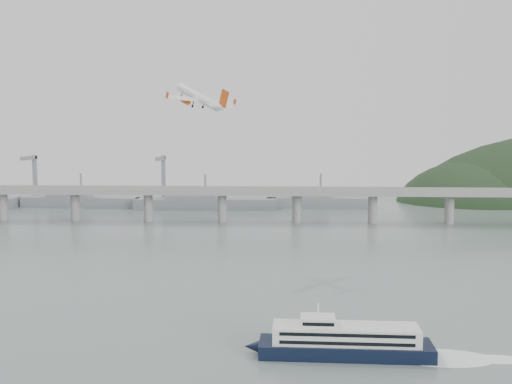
{
  "coord_description": "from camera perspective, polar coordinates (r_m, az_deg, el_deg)",
  "views": [
    {
      "loc": [
        12.53,
        -195.19,
        63.06
      ],
      "look_at": [
        0.0,
        55.0,
        36.0
      ],
      "focal_mm": 42.0,
      "sensor_mm": 36.0,
      "label": 1
    }
  ],
  "objects": [
    {
      "name": "ground",
      "position": [
        205.5,
        -0.78,
        -11.71
      ],
      "size": [
        900.0,
        900.0,
        0.0
      ],
      "primitive_type": "plane",
      "color": "slate",
      "rests_on": "ground"
    },
    {
      "name": "bridge",
      "position": [
        398.02,
        0.88,
        -0.39
      ],
      "size": [
        800.0,
        22.0,
        23.9
      ],
      "color": "gray",
      "rests_on": "ground"
    },
    {
      "name": "distant_fleet",
      "position": [
        493.22,
        -17.06,
        -0.72
      ],
      "size": [
        453.0,
        60.9,
        40.0
      ],
      "color": "slate",
      "rests_on": "ground"
    },
    {
      "name": "ferry",
      "position": [
        172.61,
        8.52,
        -13.9
      ],
      "size": [
        78.86,
        14.36,
        14.88
      ],
      "rotation": [
        0.0,
        0.0,
        -0.02
      ],
      "color": "black",
      "rests_on": "ground"
    },
    {
      "name": "airliner",
      "position": [
        272.56,
        -5.39,
        8.91
      ],
      "size": [
        31.75,
        33.01,
        16.68
      ],
      "rotation": [
        0.05,
        -0.34,
        2.32
      ],
      "color": "white",
      "rests_on": "ground"
    }
  ]
}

